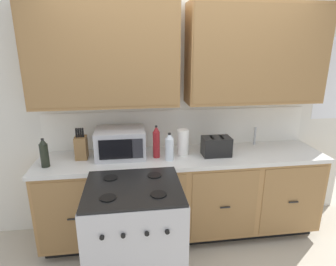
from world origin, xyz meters
TOP-DOWN VIEW (x-y plane):
  - ground_plane at (0.00, 0.00)m, footprint 8.00×8.00m
  - wall_unit at (0.00, 0.50)m, footprint 4.04×0.40m
  - counter_run at (0.00, 0.30)m, footprint 2.87×0.64m
  - stove_range at (-0.52, -0.33)m, footprint 0.76×0.68m
  - microwave at (-0.62, 0.36)m, footprint 0.48×0.37m
  - toaster at (0.32, 0.25)m, footprint 0.28×0.18m
  - knife_block at (-1.00, 0.35)m, footprint 0.11×0.14m
  - sink_faucet at (0.85, 0.51)m, footprint 0.02×0.02m
  - paper_towel_roll at (-0.01, 0.32)m, footprint 0.12×0.12m
  - bottle_clear at (-0.16, 0.19)m, footprint 0.08×0.08m
  - bottle_red at (-0.28, 0.29)m, footprint 0.07×0.07m
  - bottle_dark at (-1.30, 0.19)m, footprint 0.08×0.08m

SIDE VIEW (x-z plane):
  - ground_plane at x=0.00m, z-range 0.00..0.00m
  - stove_range at x=-0.52m, z-range 0.00..0.95m
  - counter_run at x=0.00m, z-range 0.01..0.94m
  - toaster at x=0.32m, z-range 0.92..1.11m
  - sink_faucet at x=0.85m, z-range 0.92..1.12m
  - knife_block at x=-1.00m, z-range 0.88..1.19m
  - paper_towel_roll at x=-0.01m, z-range 0.92..1.18m
  - bottle_dark at x=-1.30m, z-range 0.92..1.19m
  - bottle_clear at x=-0.16m, z-range 0.92..1.19m
  - microwave at x=-0.62m, z-range 0.92..1.20m
  - bottle_red at x=-0.28m, z-range 0.92..1.24m
  - wall_unit at x=0.00m, z-range 0.43..2.89m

